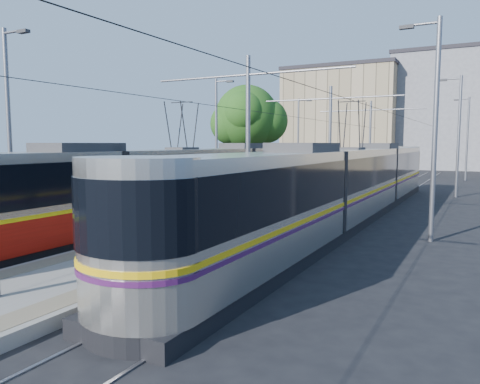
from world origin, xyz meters
The scene contains 13 objects.
ground centered at (0.00, 0.00, 0.00)m, with size 160.00×160.00×0.00m, color black.
platform centered at (0.00, 17.00, 0.15)m, with size 4.00×50.00×0.30m, color gray.
tactile_strip_left centered at (-1.45, 17.00, 0.30)m, with size 0.70×50.00×0.01m, color gray.
tactile_strip_right centered at (1.45, 17.00, 0.30)m, with size 0.70×50.00×0.01m, color gray.
rails centered at (0.00, 17.00, 0.02)m, with size 8.71×70.00×0.03m.
tram_left centered at (-3.60, 8.22, 1.71)m, with size 2.43×31.77×5.50m.
tram_right centered at (3.60, 11.53, 1.86)m, with size 2.43×32.23×5.50m.
catenary centered at (0.00, 14.15, 4.52)m, with size 9.20×70.00×7.00m.
street_lamps centered at (0.00, 21.00, 4.18)m, with size 15.18×38.22×8.00m.
shelter centered at (0.85, 14.56, 1.64)m, with size 1.02×1.32×2.56m.
tree centered at (-8.05, 24.64, 5.65)m, with size 5.75×5.31×8.35m.
building_left centered at (-10.00, 60.00, 7.36)m, with size 16.32×12.24×14.70m.
building_centre centered at (6.00, 64.00, 8.14)m, with size 18.36×14.28×16.26m.
Camera 1 is at (9.15, -10.16, 3.58)m, focal length 35.00 mm.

